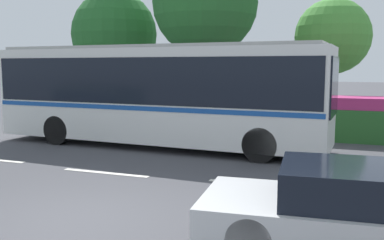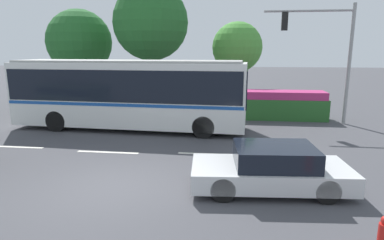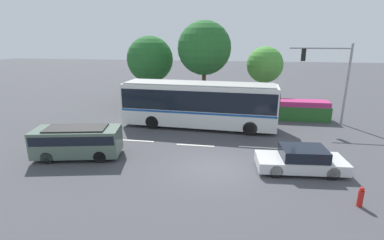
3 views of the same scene
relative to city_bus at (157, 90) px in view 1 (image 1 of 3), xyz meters
The scene contains 9 objects.
ground_plane 7.37m from the city_bus, 76.72° to the right, with size 140.00×140.00×0.00m, color #444449.
city_bus is the anchor object (origin of this frame).
sedan_foreground 9.02m from the city_bus, 47.01° to the right, with size 4.46×2.20×1.26m.
flowering_hedge 6.53m from the city_bus, 31.71° to the left, with size 9.52×1.49×1.58m.
street_tree_left 10.10m from the city_bus, 127.88° to the left, with size 4.61×4.61×6.71m.
street_tree_centre 7.28m from the city_bus, 93.35° to the left, with size 4.90×4.90×8.04m.
street_tree_right 9.64m from the city_bus, 55.85° to the left, with size 3.42×3.42×5.74m.
lane_stripe_near 5.86m from the city_bus, 40.69° to the right, with size 2.40×0.16×0.01m, color silver.
lane_stripe_mid 4.31m from the city_bus, 85.40° to the right, with size 2.40×0.16×0.01m, color silver.
Camera 1 is at (4.32, -6.11, 2.70)m, focal length 39.96 mm.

